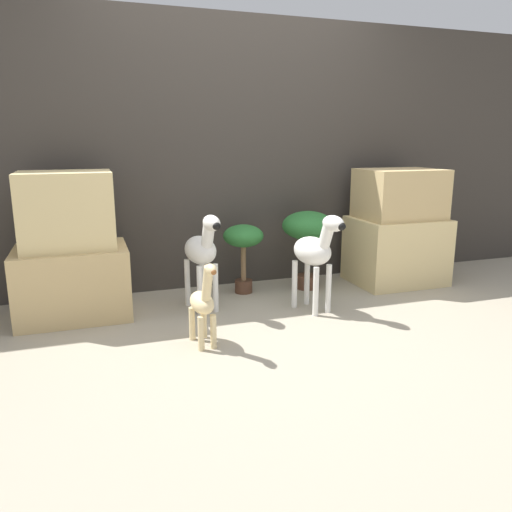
{
  "coord_description": "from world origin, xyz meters",
  "views": [
    {
      "loc": [
        -1.2,
        -2.74,
        1.23
      ],
      "look_at": [
        -0.06,
        0.59,
        0.4
      ],
      "focal_mm": 35.0,
      "sensor_mm": 36.0,
      "label": 1
    }
  ],
  "objects": [
    {
      "name": "rock_pillar_left",
      "position": [
        -1.33,
        0.87,
        0.45
      ],
      "size": [
        0.76,
        0.58,
        1.02
      ],
      "color": "tan",
      "rests_on": "ground_plane"
    },
    {
      "name": "ground_plane",
      "position": [
        0.0,
        0.0,
        0.0
      ],
      "size": [
        14.0,
        14.0,
        0.0
      ],
      "primitive_type": "plane",
      "color": "#9E937F"
    },
    {
      "name": "potted_palm_front",
      "position": [
        -0.02,
        1.01,
        0.43
      ],
      "size": [
        0.33,
        0.33,
        0.56
      ],
      "color": "#513323",
      "rests_on": "ground_plane"
    },
    {
      "name": "zebra_left",
      "position": [
        -0.43,
        0.7,
        0.45
      ],
      "size": [
        0.26,
        0.49,
        0.73
      ],
      "color": "white",
      "rests_on": "ground_plane"
    },
    {
      "name": "potted_palm_back",
      "position": [
        0.52,
        0.95,
        0.5
      ],
      "size": [
        0.43,
        0.43,
        0.65
      ],
      "color": "#513323",
      "rests_on": "ground_plane"
    },
    {
      "name": "zebra_right",
      "position": [
        0.33,
        0.41,
        0.45
      ],
      "size": [
        0.29,
        0.49,
        0.73
      ],
      "color": "white",
      "rests_on": "ground_plane"
    },
    {
      "name": "giraffe_figurine",
      "position": [
        -0.58,
        0.06,
        0.27
      ],
      "size": [
        0.15,
        0.38,
        0.55
      ],
      "color": "beige",
      "rests_on": "ground_plane"
    },
    {
      "name": "wall_back",
      "position": [
        0.0,
        1.33,
        1.1
      ],
      "size": [
        6.4,
        0.08,
        2.2
      ],
      "color": "#38332D",
      "rests_on": "ground_plane"
    },
    {
      "name": "rock_pillar_right",
      "position": [
        1.33,
        0.87,
        0.46
      ],
      "size": [
        0.76,
        0.58,
        0.98
      ],
      "color": "#DBC184",
      "rests_on": "ground_plane"
    }
  ]
}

